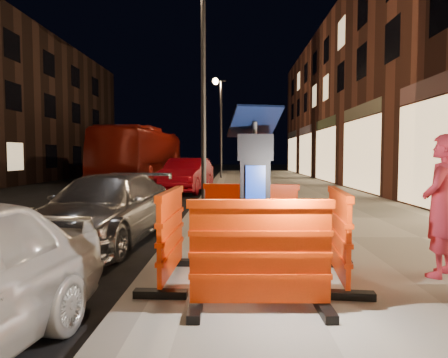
{
  "coord_description": "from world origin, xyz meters",
  "views": [
    {
      "loc": [
        0.97,
        -6.92,
        1.58
      ],
      "look_at": [
        0.8,
        1.0,
        1.1
      ],
      "focal_mm": 32.0,
      "sensor_mm": 36.0,
      "label": 1
    }
  ],
  "objects_px": {
    "parking_kiosk": "(255,200)",
    "car_silver": "(106,242)",
    "barrier_back": "(251,221)",
    "car_red": "(187,192)",
    "man": "(441,206)",
    "barrier_bldgside": "(339,236)",
    "barrier_front": "(260,257)",
    "bus_doubledecker": "(143,180)",
    "barrier_kerbside": "(171,235)"
  },
  "relations": [
    {
      "from": "parking_kiosk",
      "to": "car_silver",
      "type": "bearing_deg",
      "value": 137.96
    },
    {
      "from": "car_red",
      "to": "man",
      "type": "xyz_separation_m",
      "value": [
        4.4,
        -12.14,
        0.99
      ]
    },
    {
      "from": "barrier_bldgside",
      "to": "bus_doubledecker",
      "type": "relative_size",
      "value": 0.11
    },
    {
      "from": "barrier_back",
      "to": "barrier_kerbside",
      "type": "xyz_separation_m",
      "value": [
        -0.95,
        -0.95,
        0.0
      ]
    },
    {
      "from": "barrier_front",
      "to": "barrier_back",
      "type": "distance_m",
      "value": 1.9
    },
    {
      "from": "barrier_kerbside",
      "to": "man",
      "type": "distance_m",
      "value": 3.17
    },
    {
      "from": "parking_kiosk",
      "to": "car_red",
      "type": "distance_m",
      "value": 12.59
    },
    {
      "from": "bus_doubledecker",
      "to": "man",
      "type": "xyz_separation_m",
      "value": [
        8.2,
        -20.59,
        0.99
      ]
    },
    {
      "from": "barrier_back",
      "to": "man",
      "type": "height_order",
      "value": "man"
    },
    {
      "from": "barrier_front",
      "to": "car_silver",
      "type": "distance_m",
      "value": 4.44
    },
    {
      "from": "parking_kiosk",
      "to": "bus_doubledecker",
      "type": "distance_m",
      "value": 21.68
    },
    {
      "from": "barrier_bldgside",
      "to": "bus_doubledecker",
      "type": "xyz_separation_m",
      "value": [
        -6.95,
        20.8,
        -0.67
      ]
    },
    {
      "from": "barrier_kerbside",
      "to": "barrier_back",
      "type": "bearing_deg",
      "value": -43.14
    },
    {
      "from": "barrier_back",
      "to": "barrier_kerbside",
      "type": "height_order",
      "value": "same"
    },
    {
      "from": "barrier_back",
      "to": "car_silver",
      "type": "xyz_separation_m",
      "value": [
        -2.55,
        1.68,
        -0.67
      ]
    },
    {
      "from": "barrier_front",
      "to": "barrier_bldgside",
      "type": "distance_m",
      "value": 1.34
    },
    {
      "from": "barrier_kerbside",
      "to": "barrier_bldgside",
      "type": "xyz_separation_m",
      "value": [
        1.9,
        0.0,
        0.0
      ]
    },
    {
      "from": "barrier_front",
      "to": "man",
      "type": "height_order",
      "value": "man"
    },
    {
      "from": "barrier_front",
      "to": "barrier_kerbside",
      "type": "bearing_deg",
      "value": 133.86
    },
    {
      "from": "man",
      "to": "parking_kiosk",
      "type": "bearing_deg",
      "value": -43.99
    },
    {
      "from": "barrier_front",
      "to": "barrier_back",
      "type": "relative_size",
      "value": 1.0
    },
    {
      "from": "barrier_back",
      "to": "car_red",
      "type": "distance_m",
      "value": 11.63
    },
    {
      "from": "bus_doubledecker",
      "to": "barrier_bldgside",
      "type": "bearing_deg",
      "value": -68.72
    },
    {
      "from": "barrier_bldgside",
      "to": "car_silver",
      "type": "distance_m",
      "value": 4.43
    },
    {
      "from": "barrier_kerbside",
      "to": "car_red",
      "type": "distance_m",
      "value": 12.43
    },
    {
      "from": "parking_kiosk",
      "to": "barrier_bldgside",
      "type": "relative_size",
      "value": 1.4
    },
    {
      "from": "barrier_front",
      "to": "man",
      "type": "xyz_separation_m",
      "value": [
        2.2,
        1.16,
        0.32
      ]
    },
    {
      "from": "parking_kiosk",
      "to": "barrier_back",
      "type": "relative_size",
      "value": 1.4
    },
    {
      "from": "parking_kiosk",
      "to": "barrier_bldgside",
      "type": "xyz_separation_m",
      "value": [
        0.95,
        0.0,
        -0.41
      ]
    },
    {
      "from": "parking_kiosk",
      "to": "barrier_front",
      "type": "bearing_deg",
      "value": -86.14
    },
    {
      "from": "barrier_bldgside",
      "to": "man",
      "type": "distance_m",
      "value": 1.3
    },
    {
      "from": "barrier_back",
      "to": "man",
      "type": "xyz_separation_m",
      "value": [
        2.2,
        -0.74,
        0.32
      ]
    },
    {
      "from": "barrier_front",
      "to": "car_red",
      "type": "xyz_separation_m",
      "value": [
        -2.2,
        13.3,
        -0.67
      ]
    },
    {
      "from": "barrier_back",
      "to": "barrier_kerbside",
      "type": "distance_m",
      "value": 1.34
    },
    {
      "from": "barrier_kerbside",
      "to": "man",
      "type": "bearing_deg",
      "value": -84.28
    },
    {
      "from": "barrier_kerbside",
      "to": "barrier_bldgside",
      "type": "distance_m",
      "value": 1.9
    },
    {
      "from": "car_red",
      "to": "man",
      "type": "bearing_deg",
      "value": -62.84
    },
    {
      "from": "man",
      "to": "bus_doubledecker",
      "type": "bearing_deg",
      "value": -117.81
    },
    {
      "from": "barrier_kerbside",
      "to": "car_silver",
      "type": "xyz_separation_m",
      "value": [
        -1.6,
        2.63,
        -0.67
      ]
    },
    {
      "from": "car_silver",
      "to": "car_red",
      "type": "bearing_deg",
      "value": 93.16
    },
    {
      "from": "barrier_kerbside",
      "to": "car_red",
      "type": "relative_size",
      "value": 0.3
    },
    {
      "from": "barrier_front",
      "to": "man",
      "type": "relative_size",
      "value": 0.79
    },
    {
      "from": "parking_kiosk",
      "to": "barrier_bldgside",
      "type": "height_order",
      "value": "parking_kiosk"
    },
    {
      "from": "barrier_kerbside",
      "to": "bus_doubledecker",
      "type": "xyz_separation_m",
      "value": [
        -5.05,
        20.8,
        -0.67
      ]
    },
    {
      "from": "barrier_front",
      "to": "man",
      "type": "bearing_deg",
      "value": 26.75
    },
    {
      "from": "parking_kiosk",
      "to": "barrier_back",
      "type": "bearing_deg",
      "value": 93.86
    },
    {
      "from": "car_red",
      "to": "bus_doubledecker",
      "type": "distance_m",
      "value": 9.27
    },
    {
      "from": "car_silver",
      "to": "car_red",
      "type": "xyz_separation_m",
      "value": [
        0.35,
        9.72,
        0.0
      ]
    },
    {
      "from": "car_red",
      "to": "barrier_kerbside",
      "type": "bearing_deg",
      "value": -76.97
    },
    {
      "from": "car_silver",
      "to": "bus_doubledecker",
      "type": "bearing_deg",
      "value": 105.96
    }
  ]
}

